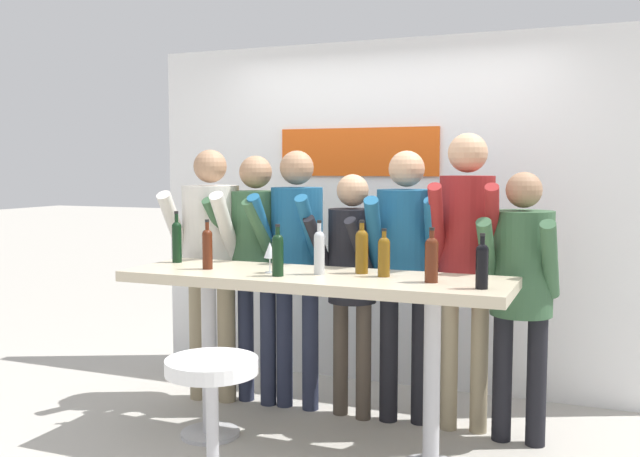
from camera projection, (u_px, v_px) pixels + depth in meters
The scene contains 20 objects.
ground_plane at pixel (314, 452), 4.11m from camera, with size 40.00×40.00×0.00m, color #B2ADA3.
back_wall at pixel (389, 213), 5.36m from camera, with size 3.81×0.12×2.58m.
tasting_table at pixel (313, 302), 4.03m from camera, with size 2.21×0.66×1.04m.
bar_stool at pixel (212, 409), 3.36m from camera, with size 0.46×0.46×0.74m.
person_far_left at pixel (211, 247), 4.94m from camera, with size 0.51×0.61×1.76m.
person_left at pixel (255, 250), 4.88m from camera, with size 0.46×0.57×1.72m.
person_center_left at pixel (296, 249), 4.77m from camera, with size 0.42×0.54×1.75m.
person_center at pixel (352, 267), 4.60m from camera, with size 0.43×0.53×1.59m.
person_center_right at pixel (406, 256), 4.50m from camera, with size 0.50×0.60×1.74m.
person_right at pixel (466, 246), 4.34m from camera, with size 0.44×0.58×1.85m.
person_far_right at pixel (522, 278), 4.16m from camera, with size 0.44×0.53×1.61m.
wine_bottle_0 at pixel (482, 264), 3.52m from camera, with size 0.06×0.06×0.28m.
wine_bottle_1 at pixel (432, 257), 3.72m from camera, with size 0.07×0.07×0.29m.
wine_bottle_2 at pixel (207, 247), 4.20m from camera, with size 0.06×0.06×0.29m.
wine_bottle_3 at pixel (362, 249), 4.03m from camera, with size 0.07×0.07×0.30m.
wine_bottle_4 at pixel (319, 250), 3.99m from camera, with size 0.06×0.06×0.31m.
wine_bottle_5 at pixel (384, 255), 3.91m from camera, with size 0.07×0.07×0.27m.
wine_bottle_6 at pixel (278, 253), 3.93m from camera, with size 0.06×0.06×0.29m.
wine_bottle_7 at pixel (177, 240), 4.49m from camera, with size 0.06×0.06×0.33m.
wine_glass_0 at pixel (270, 251), 4.05m from camera, with size 0.07×0.07×0.18m.
Camera 1 is at (1.53, -3.67, 1.64)m, focal length 40.00 mm.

